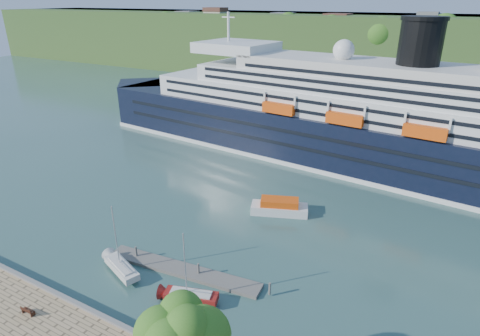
# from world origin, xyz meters

# --- Properties ---
(ground) EXTENTS (400.00, 400.00, 0.00)m
(ground) POSITION_xyz_m (0.00, 0.00, 0.00)
(ground) COLOR #2D504C
(ground) RESTS_ON ground
(far_hillside) EXTENTS (400.00, 50.00, 24.00)m
(far_hillside) POSITION_xyz_m (0.00, 145.00, 12.00)
(far_hillside) COLOR #2E4F1F
(far_hillside) RESTS_ON ground
(quay_coping) EXTENTS (220.00, 0.50, 0.30)m
(quay_coping) POSITION_xyz_m (0.00, -0.20, 1.15)
(quay_coping) COLOR slate
(quay_coping) RESTS_ON promenade
(cruise_ship) EXTENTS (122.27, 28.45, 27.21)m
(cruise_ship) POSITION_xyz_m (5.04, 54.17, 13.61)
(cruise_ship) COLOR black
(cruise_ship) RESTS_ON ground
(park_bench) EXTENTS (1.53, 0.70, 0.96)m
(park_bench) POSITION_xyz_m (-8.22, -3.38, 1.48)
(park_bench) COLOR #431E13
(park_bench) RESTS_ON promenade
(floating_pontoon) EXTENTS (19.64, 4.44, 0.43)m
(floating_pontoon) POSITION_xyz_m (0.21, 10.41, 0.22)
(floating_pontoon) COLOR slate
(floating_pontoon) RESTS_ON ground
(sailboat_white_near) EXTENTS (6.72, 3.96, 8.39)m
(sailboat_white_near) POSITION_xyz_m (-5.66, 6.63, 4.20)
(sailboat_white_near) COLOR silver
(sailboat_white_near) RESTS_ON ground
(sailboat_red) EXTENTS (6.53, 3.58, 8.14)m
(sailboat_red) POSITION_xyz_m (4.17, 6.64, 4.07)
(sailboat_red) COLOR maroon
(sailboat_red) RESTS_ON ground
(tender_launch) EXTENTS (8.92, 5.70, 2.33)m
(tender_launch) POSITION_xyz_m (4.51, 28.75, 1.17)
(tender_launch) COLOR #E74D0D
(tender_launch) RESTS_ON ground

